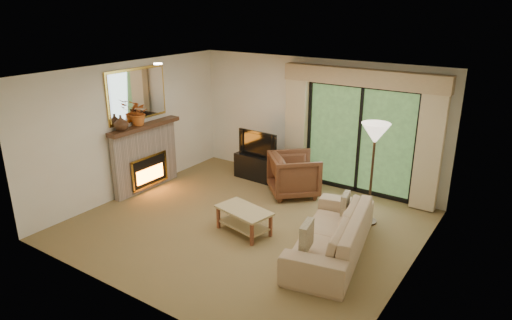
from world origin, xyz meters
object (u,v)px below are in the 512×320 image
Objects in this scene: coffee_table at (244,221)px; media_console at (260,167)px; armchair at (294,175)px; sofa at (331,233)px.

media_console is at bearing 129.11° from coffee_table.
armchair is at bearing -15.72° from media_console.
media_console is 1.15× the size of coffee_table.
sofa reaches higher than media_console.
coffee_table is at bearing 139.30° from armchair.
media_console is 1.16× the size of armchair.
armchair reaches higher than coffee_table.
armchair is (1.03, -0.34, 0.15)m from media_console.
coffee_table is at bearing -60.10° from media_console.
media_console is 0.46× the size of sofa.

